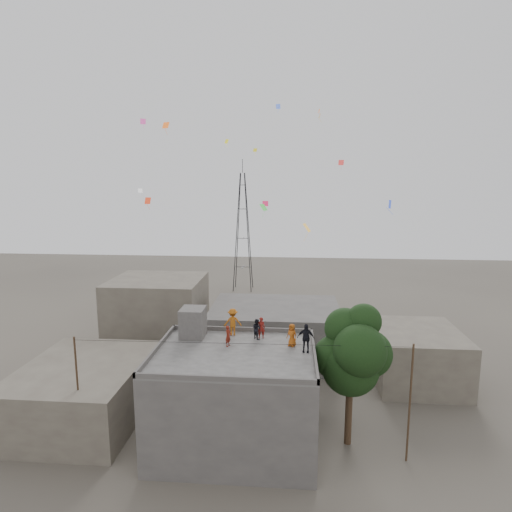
{
  "coord_description": "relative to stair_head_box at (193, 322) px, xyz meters",
  "views": [
    {
      "loc": [
        3.4,
        -24.94,
        16.5
      ],
      "look_at": [
        1.25,
        1.13,
        12.02
      ],
      "focal_mm": 30.0,
      "sensor_mm": 36.0,
      "label": 1
    }
  ],
  "objects": [
    {
      "name": "neighbor_northwest",
      "position": [
        -6.8,
        13.4,
        -3.6
      ],
      "size": [
        9.0,
        8.0,
        7.0
      ],
      "primitive_type": "cube",
      "color": "#564E44",
      "rests_on": "ground"
    },
    {
      "name": "main_building",
      "position": [
        3.2,
        -2.6,
        -4.05
      ],
      "size": [
        10.0,
        8.0,
        6.1
      ],
      "color": "#494744",
      "rests_on": "ground"
    },
    {
      "name": "person_dark_child",
      "position": [
        4.38,
        -0.04,
        -0.31
      ],
      "size": [
        0.83,
        0.84,
        1.37
      ],
      "primitive_type": "imported",
      "rotation": [
        0.0,
        0.0,
        2.29
      ],
      "color": "black",
      "rests_on": "main_building"
    },
    {
      "name": "person_red_adult",
      "position": [
        4.66,
        0.07,
        -0.26
      ],
      "size": [
        0.57,
        0.4,
        1.47
      ],
      "primitive_type": "imported",
      "rotation": [
        0.0,
        0.0,
        3.23
      ],
      "color": "maroon",
      "rests_on": "main_building"
    },
    {
      "name": "neighbor_north",
      "position": [
        5.2,
        11.4,
        -4.6
      ],
      "size": [
        12.0,
        9.0,
        5.0
      ],
      "primitive_type": "cube",
      "color": "#494744",
      "rests_on": "ground"
    },
    {
      "name": "ground",
      "position": [
        3.2,
        -2.6,
        -7.1
      ],
      "size": [
        140.0,
        140.0,
        0.0
      ],
      "primitive_type": "plane",
      "color": "#464139",
      "rests_on": "ground"
    },
    {
      "name": "neighbor_west",
      "position": [
        -7.8,
        -0.6,
        -5.1
      ],
      "size": [
        8.0,
        10.0,
        4.0
      ],
      "primitive_type": "cube",
      "color": "#564E44",
      "rests_on": "ground"
    },
    {
      "name": "tree",
      "position": [
        10.57,
        -2.0,
        -1.0
      ],
      "size": [
        4.9,
        4.6,
        9.1
      ],
      "color": "black",
      "rests_on": "ground"
    },
    {
      "name": "stair_head_box",
      "position": [
        0.0,
        0.0,
        0.0
      ],
      "size": [
        1.6,
        1.8,
        2.0
      ],
      "primitive_type": "cube",
      "color": "#494744",
      "rests_on": "main_building"
    },
    {
      "name": "neighbor_east",
      "position": [
        17.2,
        7.4,
        -4.9
      ],
      "size": [
        7.0,
        8.0,
        4.4
      ],
      "primitive_type": "cube",
      "color": "#564E44",
      "rests_on": "ground"
    },
    {
      "name": "person_red_child",
      "position": [
        2.65,
        -1.53,
        -0.32
      ],
      "size": [
        0.48,
        0.58,
        1.37
      ],
      "primitive_type": "imported",
      "rotation": [
        0.0,
        0.0,
        1.21
      ],
      "color": "maroon",
      "rests_on": "main_building"
    },
    {
      "name": "transmission_tower",
      "position": [
        -0.8,
        37.4,
        1.97
      ],
      "size": [
        2.97,
        2.97,
        20.01
      ],
      "color": "black",
      "rests_on": "ground"
    },
    {
      "name": "kites",
      "position": [
        4.3,
        4.87,
        10.23
      ],
      "size": [
        20.16,
        14.98,
        9.67
      ],
      "color": "red",
      "rests_on": "ground"
    },
    {
      "name": "person_dark_adult",
      "position": [
        7.6,
        -2.09,
        -0.1
      ],
      "size": [
        1.1,
        0.55,
        1.81
      ],
      "primitive_type": "imported",
      "rotation": [
        0.0,
        0.0,
        -0.11
      ],
      "color": "black",
      "rests_on": "main_building"
    },
    {
      "name": "person_orange_child",
      "position": [
        6.75,
        -1.2,
        -0.26
      ],
      "size": [
        0.86,
        0.8,
        1.48
      ],
      "primitive_type": "imported",
      "rotation": [
        0.0,
        0.0,
        -0.6
      ],
      "color": "#A64D12",
      "rests_on": "main_building"
    },
    {
      "name": "person_orange_adult",
      "position": [
        2.67,
        0.49,
        -0.06
      ],
      "size": [
        1.32,
        0.9,
        1.89
      ],
      "primitive_type": "imported",
      "rotation": [
        0.0,
        0.0,
        -2.97
      ],
      "color": "#A75513",
      "rests_on": "main_building"
    },
    {
      "name": "utility_line",
      "position": [
        3.7,
        -3.85,
        -3.27
      ],
      "size": [
        20.12,
        0.62,
        7.4
      ],
      "color": "black",
      "rests_on": "ground"
    },
    {
      "name": "parapet",
      "position": [
        3.2,
        -2.6,
        -0.85
      ],
      "size": [
        10.0,
        8.0,
        0.3
      ],
      "color": "#494744",
      "rests_on": "main_building"
    }
  ]
}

